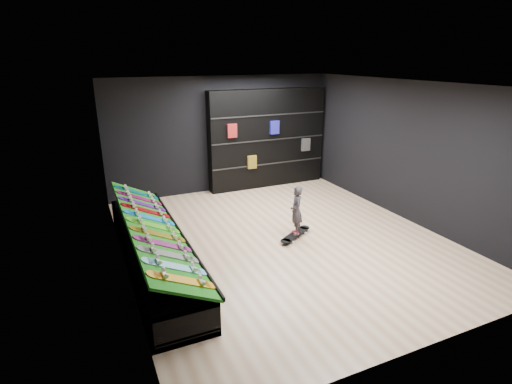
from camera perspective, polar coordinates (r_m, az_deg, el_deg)
name	(u,v)px	position (r m, az deg, el deg)	size (l,w,h in m)	color
floor	(283,239)	(8.04, 3.86, -6.70)	(6.00, 7.00, 0.01)	beige
ceiling	(287,84)	(7.27, 4.40, 15.14)	(6.00, 7.00, 0.01)	white
wall_back	(222,135)	(10.65, -4.91, 8.17)	(6.00, 0.02, 3.00)	black
wall_front	(432,241)	(4.92, 23.88, -6.44)	(6.00, 0.02, 3.00)	black
wall_left	(118,187)	(6.69, -19.17, 0.70)	(0.02, 7.00, 3.00)	black
wall_right	(407,152)	(9.29, 20.72, 5.43)	(0.02, 7.00, 3.00)	black
display_rack	(153,252)	(7.20, -14.52, -8.32)	(0.90, 4.50, 0.50)	black
turf_ramp	(154,227)	(7.01, -14.42, -4.89)	(1.00, 4.50, 0.04)	#12610F
back_shelving	(267,139)	(10.99, 1.61, 7.63)	(3.31, 0.39, 2.65)	black
floor_skateboard	(295,236)	(8.10, 5.66, -6.21)	(0.98, 0.22, 0.09)	black
child	(296,220)	(7.96, 5.74, -3.97)	(0.23, 0.16, 0.60)	black
display_board_0	(182,280)	(5.33, -10.48, -12.25)	(0.98, 0.22, 0.09)	orange
display_board_1	(175,266)	(5.66, -11.45, -10.38)	(0.98, 0.22, 0.09)	#0CB2E5
display_board_2	(169,254)	(5.99, -12.30, -8.72)	(0.98, 0.22, 0.09)	black
display_board_3	(164,244)	(6.32, -13.06, -7.23)	(0.98, 0.22, 0.09)	#2626BF
display_board_4	(159,234)	(6.66, -13.73, -5.89)	(0.98, 0.22, 0.09)	yellow
display_board_5	(154,226)	(7.00, -14.34, -4.68)	(0.98, 0.22, 0.09)	green
display_board_6	(150,218)	(7.35, -14.89, -3.58)	(0.98, 0.22, 0.09)	blue
display_board_7	(146,211)	(7.70, -15.39, -2.58)	(0.98, 0.22, 0.09)	red
display_board_8	(143,204)	(8.06, -15.84, -1.67)	(0.98, 0.22, 0.09)	purple
display_board_9	(140,198)	(8.41, -16.26, -0.84)	(0.98, 0.22, 0.09)	#E5198C
display_board_10	(137,192)	(8.77, -16.64, -0.07)	(0.98, 0.22, 0.09)	#0C8C99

